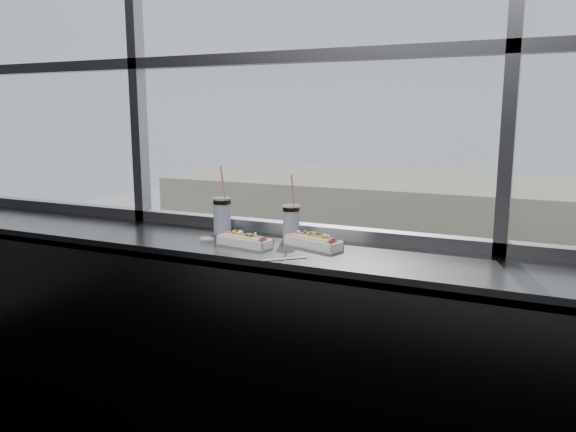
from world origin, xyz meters
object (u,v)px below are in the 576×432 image
at_px(pedestrian_a, 407,326).
at_px(pedestrian_b, 524,328).
at_px(soda_cup_left, 222,214).
at_px(car_near_a, 131,372).
at_px(car_far_b, 557,374).
at_px(hotdog_tray_right, 313,241).
at_px(soda_cup_right, 291,220).
at_px(tree_left, 372,271).
at_px(loose_straw, 285,259).
at_px(hotdog_tray_left, 244,240).
at_px(tree_center, 523,288).
at_px(car_far_a, 335,335).
at_px(wrapper, 207,239).

bearing_deg(pedestrian_a, pedestrian_b, 18.72).
bearing_deg(soda_cup_left, pedestrian_a, 100.23).
bearing_deg(car_near_a, soda_cup_left, -144.45).
bearing_deg(car_far_b, hotdog_tray_right, 174.34).
relative_size(soda_cup_right, tree_left, 0.06).
relative_size(car_far_b, tree_left, 1.12).
bearing_deg(pedestrian_b, loose_straw, -0.99).
distance_m(hotdog_tray_left, soda_cup_left, 0.32).
distance_m(hotdog_tray_left, tree_center, 29.56).
distance_m(car_far_a, pedestrian_a, 4.46).
bearing_deg(soda_cup_right, car_near_a, 133.70).
height_order(car_far_a, car_near_a, car_near_a).
height_order(soda_cup_right, car_near_a, soda_cup_right).
relative_size(hotdog_tray_left, car_near_a, 0.05).
xyz_separation_m(loose_straw, pedestrian_b, (0.51, 29.67, -10.93)).
height_order(hotdog_tray_right, soda_cup_right, soda_cup_right).
height_order(soda_cup_left, loose_straw, soda_cup_left).
bearing_deg(pedestrian_a, soda_cup_left, -79.77).
bearing_deg(loose_straw, hotdog_tray_right, 43.55).
height_order(hotdog_tray_right, tree_center, hotdog_tray_right).
height_order(soda_cup_right, car_far_b, soda_cup_right).
bearing_deg(hotdog_tray_right, car_far_a, 126.96).
bearing_deg(tree_left, car_far_a, -101.19).
relative_size(wrapper, tree_center, 0.02).
height_order(hotdog_tray_right, car_near_a, hotdog_tray_right).
distance_m(hotdog_tray_right, loose_straw, 0.27).
relative_size(car_far_a, car_far_b, 1.04).
bearing_deg(pedestrian_b, tree_center, -9.10).
relative_size(hotdog_tray_right, car_near_a, 0.05).
xyz_separation_m(soda_cup_left, car_far_b, (2.64, 24.15, -11.13)).
relative_size(pedestrian_b, tree_center, 0.41).
height_order(hotdog_tray_right, pedestrian_a, hotdog_tray_right).
bearing_deg(hotdog_tray_left, soda_cup_right, 65.29).
bearing_deg(loose_straw, hotdog_tray_left, 110.08).
relative_size(hotdog_tray_right, tree_left, 0.06).
bearing_deg(wrapper, pedestrian_b, 88.01).
bearing_deg(loose_straw, soda_cup_left, 105.00).
distance_m(soda_cup_left, car_far_a, 27.78).
bearing_deg(tree_center, pedestrian_b, 80.90).
bearing_deg(loose_straw, pedestrian_a, 59.31).
relative_size(soda_cup_right, wrapper, 3.75).
height_order(car_far_a, tree_left, tree_left).
bearing_deg(car_far_b, soda_cup_left, 173.03).
distance_m(soda_cup_right, car_far_a, 27.86).
xyz_separation_m(hotdog_tray_left, soda_cup_right, (0.15, 0.22, 0.07)).
distance_m(car_far_a, car_far_b, 10.73).
bearing_deg(soda_cup_right, wrapper, -151.15).
xyz_separation_m(soda_cup_right, tree_center, (0.47, 28.12, -8.45)).
relative_size(loose_straw, car_far_a, 0.03).
xyz_separation_m(hotdog_tray_right, soda_cup_right, (-0.16, 0.11, 0.07)).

